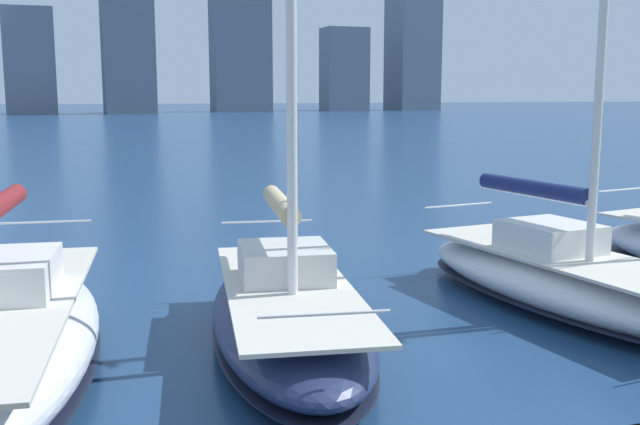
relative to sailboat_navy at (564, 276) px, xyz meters
The scene contains 3 objects.
city_skyline 153.49m from the sailboat_navy, 86.31° to the right, with size 168.48×23.82×40.42m.
sailboat_navy is the anchor object (origin of this frame).
sailboat_tan 5.72m from the sailboat_navy, ahead, with size 3.55×7.44×12.83m.
Camera 1 is at (4.07, 4.63, 4.11)m, focal length 42.00 mm.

